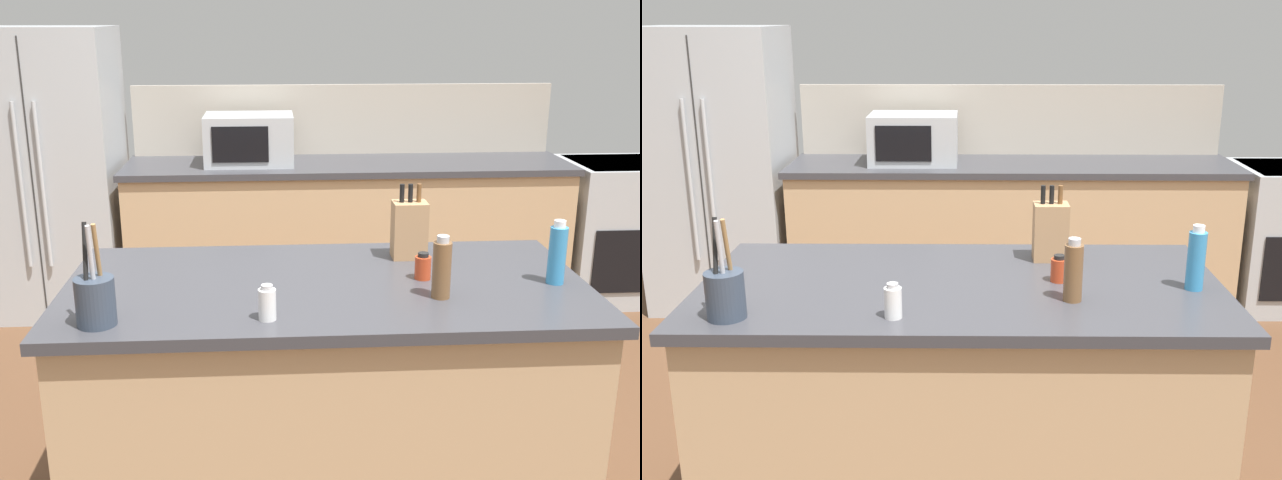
% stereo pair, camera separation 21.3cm
% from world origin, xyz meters
% --- Properties ---
extents(back_counter_run, '(2.82, 0.66, 0.94)m').
position_xyz_m(back_counter_run, '(0.30, 2.20, 0.47)').
color(back_counter_run, tan).
rests_on(back_counter_run, ground_plane).
extents(wall_backsplash, '(2.78, 0.03, 0.46)m').
position_xyz_m(wall_backsplash, '(0.30, 2.52, 1.17)').
color(wall_backsplash, '#B2A899').
rests_on(wall_backsplash, back_counter_run).
extents(kitchen_island, '(1.83, 0.91, 0.94)m').
position_xyz_m(kitchen_island, '(0.00, 0.00, 0.47)').
color(kitchen_island, tan).
rests_on(kitchen_island, ground_plane).
extents(refrigerator, '(0.85, 0.75, 1.77)m').
position_xyz_m(refrigerator, '(-1.58, 2.25, 0.89)').
color(refrigerator, '#ADB2B7').
rests_on(refrigerator, ground_plane).
extents(range_oven, '(0.76, 0.65, 0.92)m').
position_xyz_m(range_oven, '(2.13, 2.20, 0.47)').
color(range_oven, '#ADB2B7').
rests_on(range_oven, ground_plane).
extents(microwave, '(0.55, 0.39, 0.31)m').
position_xyz_m(microwave, '(-0.32, 2.20, 1.09)').
color(microwave, '#ADB2B7').
rests_on(microwave, back_counter_run).
extents(knife_block, '(0.13, 0.10, 0.29)m').
position_xyz_m(knife_block, '(0.34, 0.26, 1.05)').
color(knife_block, '#A87C54').
rests_on(knife_block, kitchen_island).
extents(utensil_crock, '(0.12, 0.12, 0.32)m').
position_xyz_m(utensil_crock, '(-0.72, -0.33, 1.02)').
color(utensil_crock, '#333D4C').
rests_on(utensil_crock, kitchen_island).
extents(salt_shaker, '(0.06, 0.06, 0.11)m').
position_xyz_m(salt_shaker, '(-0.21, -0.32, 0.99)').
color(salt_shaker, silver).
rests_on(salt_shaker, kitchen_island).
extents(pepper_grinder, '(0.06, 0.06, 0.21)m').
position_xyz_m(pepper_grinder, '(0.37, -0.17, 1.04)').
color(pepper_grinder, brown).
rests_on(pepper_grinder, kitchen_island).
extents(spice_jar_paprika, '(0.06, 0.06, 0.10)m').
position_xyz_m(spice_jar_paprika, '(0.34, 0.02, 0.98)').
color(spice_jar_paprika, '#B73D1E').
rests_on(spice_jar_paprika, kitchen_island).
extents(dish_soap_bottle, '(0.06, 0.06, 0.23)m').
position_xyz_m(dish_soap_bottle, '(0.80, -0.06, 1.05)').
color(dish_soap_bottle, '#3384BC').
rests_on(dish_soap_bottle, kitchen_island).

